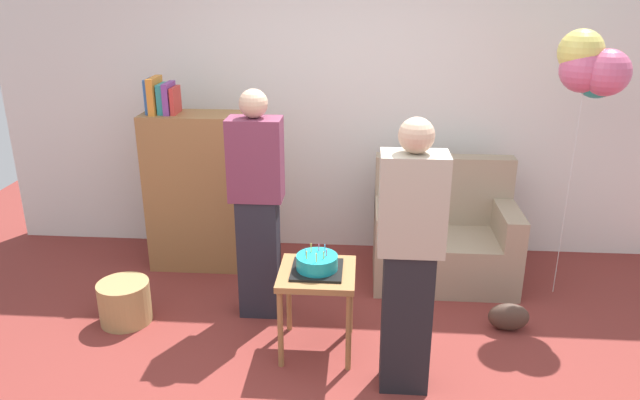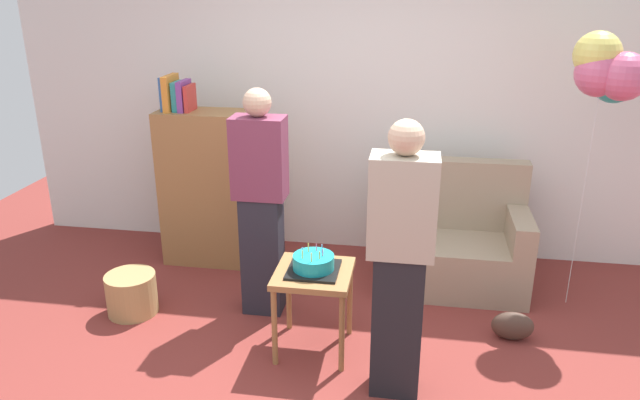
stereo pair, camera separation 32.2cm
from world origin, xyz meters
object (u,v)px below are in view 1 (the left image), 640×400
at_px(couch, 443,238).
at_px(balloon_bunch, 592,68).
at_px(wicker_basket, 125,302).
at_px(handbag, 509,317).
at_px(birthday_cake, 317,264).
at_px(person_blowing_candles, 257,205).
at_px(side_table, 317,283).
at_px(person_holding_cake, 409,259).
at_px(bookshelf, 197,189).

bearing_deg(couch, balloon_bunch, -11.32).
bearing_deg(wicker_basket, handbag, 1.87).
xyz_separation_m(birthday_cake, wicker_basket, (-1.38, 0.23, -0.47)).
bearing_deg(handbag, wicker_basket, -178.13).
relative_size(person_blowing_candles, balloon_bunch, 0.82).
distance_m(couch, birthday_cake, 1.46).
xyz_separation_m(side_table, birthday_cake, (-0.00, -0.00, 0.13)).
xyz_separation_m(person_holding_cake, wicker_basket, (-1.92, 0.57, -0.68)).
xyz_separation_m(side_table, wicker_basket, (-1.38, 0.23, -0.33)).
bearing_deg(side_table, bookshelf, 132.59).
height_order(person_blowing_candles, wicker_basket, person_blowing_candles).
distance_m(side_table, person_blowing_candles, 0.71).
bearing_deg(person_blowing_candles, side_table, -54.90).
height_order(couch, person_holding_cake, person_holding_cake).
distance_m(couch, handbag, 0.89).
distance_m(bookshelf, person_blowing_candles, 0.99).
height_order(bookshelf, person_holding_cake, person_holding_cake).
relative_size(couch, person_blowing_candles, 0.67).
relative_size(bookshelf, handbag, 5.64).
distance_m(wicker_basket, balloon_bunch, 3.62).
bearing_deg(wicker_basket, couch, 20.41).
distance_m(person_blowing_candles, handbag, 1.90).
xyz_separation_m(couch, person_blowing_candles, (-1.37, -0.66, 0.49)).
xyz_separation_m(birthday_cake, handbag, (1.30, 0.32, -0.52)).
bearing_deg(birthday_cake, bookshelf, 132.59).
distance_m(birthday_cake, handbag, 1.44).
height_order(bookshelf, handbag, bookshelf).
relative_size(person_blowing_candles, wicker_basket, 4.53).
bearing_deg(balloon_bunch, bookshelf, 174.83).
bearing_deg(balloon_bunch, wicker_basket, -167.98).
bearing_deg(couch, bookshelf, 177.60).
relative_size(birthday_cake, handbag, 1.14).
bearing_deg(person_holding_cake, balloon_bunch, -104.48).
xyz_separation_m(bookshelf, side_table, (1.08, -1.18, -0.19)).
relative_size(handbag, balloon_bunch, 0.14).
bearing_deg(balloon_bunch, person_blowing_candles, -167.93).
distance_m(bookshelf, wicker_basket, 1.12).
bearing_deg(couch, side_table, -130.29).
relative_size(person_blowing_candles, person_holding_cake, 1.00).
xyz_separation_m(couch, wicker_basket, (-2.31, -0.86, -0.19)).
bearing_deg(wicker_basket, balloon_bunch, 12.02).
distance_m(birthday_cake, wicker_basket, 1.48).
bearing_deg(birthday_cake, balloon_bunch, 26.74).
xyz_separation_m(person_holding_cake, balloon_bunch, (1.27, 1.25, 0.89)).
height_order(person_holding_cake, handbag, person_holding_cake).
bearing_deg(person_holding_cake, side_table, -0.90).
bearing_deg(couch, wicker_basket, -159.59).
bearing_deg(balloon_bunch, birthday_cake, -153.26).
relative_size(bookshelf, wicker_basket, 4.39).
height_order(couch, balloon_bunch, balloon_bunch).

